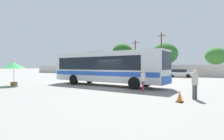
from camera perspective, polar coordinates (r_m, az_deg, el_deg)
name	(u,v)px	position (r m, az deg, el deg)	size (l,w,h in m)	color
ground_plane	(149,80)	(25.46, 11.61, -3.16)	(300.00, 300.00, 0.00)	gray
perimeter_wall	(170,70)	(36.95, 18.01, -0.14)	(80.00, 0.30, 2.22)	beige
coach_bus_silver_blue	(105,67)	(17.93, -2.14, 1.07)	(12.19, 3.15, 3.51)	silver
attendant_by_bus_door	(143,79)	(13.57, 9.82, -2.98)	(0.45, 0.45, 1.63)	#99383D
passenger_waiting_on_apron	(195,83)	(11.38, 24.78, -3.66)	(0.48, 0.48, 1.70)	#4C4C51
vendor_umbrella_near_gate_green	(14,66)	(20.14, -28.69, 1.17)	(2.19, 2.19, 2.30)	gray
parked_car_leftmost_black	(121,72)	(37.16, 2.84, -0.60)	(4.72, 2.28, 1.46)	black
parked_car_second_grey	(149,72)	(34.67, 11.66, -0.74)	(4.47, 2.16, 1.46)	slate
parked_car_third_white	(180,73)	(33.42, 20.74, -0.90)	(4.49, 2.08, 1.40)	silver
utility_pole_near	(135,57)	(42.97, 7.41, 4.22)	(1.80, 0.24, 8.08)	#4C3823
utility_pole_far	(161,53)	(39.35, 15.35, 5.15)	(1.80, 0.31, 9.00)	#4C3823
roadside_tree_left	(123,53)	(45.88, 3.37, 5.50)	(5.27, 5.27, 7.65)	brown
roadside_tree_midleft	(165,54)	(44.51, 16.40, 4.94)	(6.00, 6.00, 7.44)	brown
roadside_tree_midright	(216,56)	(42.18, 30.11, 3.83)	(4.07, 4.07, 5.74)	brown
traffic_cone_on_apron	(180,96)	(10.25, 20.67, -7.81)	(0.36, 0.36, 0.64)	black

